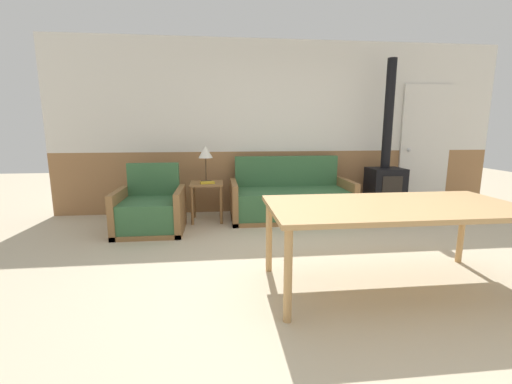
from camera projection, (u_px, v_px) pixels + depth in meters
ground_plane at (332, 276)px, 3.20m from camera, size 16.00×16.00×0.00m
wall_back at (282, 128)px, 5.51m from camera, size 7.20×0.06×2.70m
couch at (291, 201)px, 5.18m from camera, size 1.80×0.85×0.92m
armchair at (151, 212)px, 4.53m from camera, size 0.86×0.82×0.88m
side_table at (207, 190)px, 5.00m from camera, size 0.47×0.47×0.57m
table_lamp at (205, 154)px, 4.98m from camera, size 0.21×0.21×0.53m
book_stack at (207, 183)px, 4.90m from camera, size 0.21×0.15×0.03m
dining_table at (394, 211)px, 2.86m from camera, size 2.10×1.01×0.73m
wood_stove at (386, 176)px, 5.35m from camera, size 0.52×0.45×2.37m
entry_door at (425, 147)px, 5.79m from camera, size 0.88×0.09×2.06m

